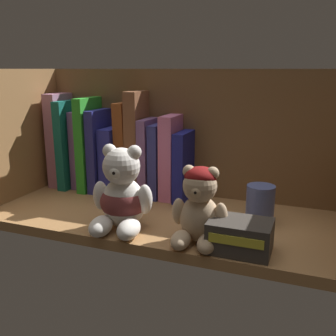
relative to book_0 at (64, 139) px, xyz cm
name	(u,v)px	position (x,y,z in cm)	size (l,w,h in cm)	color
shelf_board	(162,219)	(32.19, -12.53, -12.66)	(70.59, 29.78, 2.00)	#9E7042
shelf_back_panel	(187,138)	(32.19, 2.96, 1.93)	(72.99, 1.20, 31.18)	brown
shelf_side_panel_left	(17,139)	(-3.90, -12.53, 1.93)	(1.60, 32.18, 31.18)	#9E7042
book_0	(64,139)	(0.00, 0.00, 0.00)	(3.21, 11.41, 23.32)	#AD708D
book_1	(75,143)	(3.11, 0.00, -0.80)	(2.24, 13.94, 21.73)	#135E55
book_2	(85,149)	(6.02, 0.00, -2.09)	(2.79, 9.77, 19.14)	#8A5BA0
book_3	(95,143)	(8.96, 0.00, -0.37)	(2.30, 14.39, 22.57)	green
book_4	(104,149)	(11.62, 0.00, -1.76)	(2.24, 13.42, 19.81)	navy
book_5	(116,158)	(14.82, 0.00, -3.88)	(3.38, 11.67, 15.55)	#2A2F9D
book_6	(128,147)	(18.21, 0.00, -0.85)	(2.61, 9.58, 21.61)	#954B21
book_7	(140,143)	(21.42, 0.00, 0.48)	(3.02, 10.88, 24.29)	brown
book_8	(151,156)	(24.36, 0.00, -2.58)	(2.08, 12.01, 18.16)	#7D568F
book_9	(161,159)	(26.87, 0.00, -3.12)	(2.17, 11.53, 17.07)	navy
book_10	(173,156)	(29.90, 0.00, -2.08)	(3.09, 11.35, 19.16)	#CA6B99
book_11	(186,165)	(33.09, 0.00, -3.82)	(2.51, 12.64, 15.69)	navy
teddy_bear_larger	(122,196)	(27.84, -21.67, -5.40)	(11.75, 12.41, 15.94)	white
teddy_bear_smaller	(199,207)	(42.89, -22.37, -5.27)	(9.83, 9.99, 13.47)	tan
pillar_candle	(260,204)	(51.37, -9.11, -7.98)	(5.48, 5.48, 7.36)	#4C5B99
small_product_box	(240,236)	(50.20, -23.26, -9.01)	(10.19, 7.32, 5.29)	#38332D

